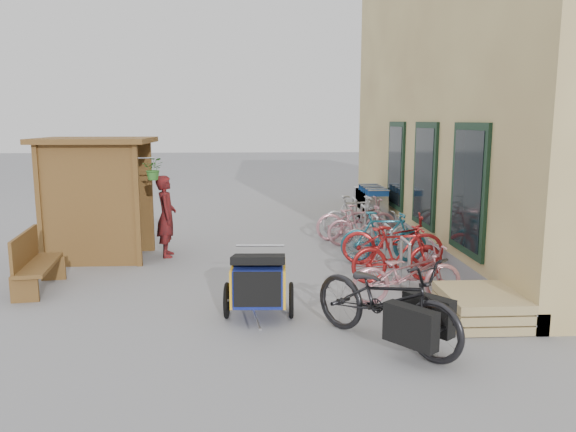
{
  "coord_description": "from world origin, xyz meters",
  "views": [
    {
      "loc": [
        -0.03,
        -8.63,
        2.73
      ],
      "look_at": [
        0.5,
        1.5,
        1.0
      ],
      "focal_mm": 35.0,
      "sensor_mm": 36.0,
      "label": 1
    }
  ],
  "objects_px": {
    "bike_3": "(384,237)",
    "bike_4": "(379,233)",
    "bike_7": "(355,215)",
    "bench": "(33,261)",
    "bike_0": "(407,274)",
    "bike_2": "(392,240)",
    "bike_5": "(362,225)",
    "shopping_carts": "(370,200)",
    "person_kiosk": "(166,216)",
    "cargo_bike": "(387,300)",
    "bike_1": "(398,254)",
    "pallet_stack": "(481,307)",
    "kiosk": "(93,182)",
    "bike_6": "(356,219)",
    "child_trailer": "(259,280)"
  },
  "relations": [
    {
      "from": "cargo_bike",
      "to": "bike_7",
      "type": "bearing_deg",
      "value": 44.21
    },
    {
      "from": "cargo_bike",
      "to": "bike_5",
      "type": "distance_m",
      "value": 5.54
    },
    {
      "from": "pallet_stack",
      "to": "bike_2",
      "type": "height_order",
      "value": "bike_2"
    },
    {
      "from": "pallet_stack",
      "to": "bike_7",
      "type": "relative_size",
      "value": 0.74
    },
    {
      "from": "bike_3",
      "to": "bike_4",
      "type": "xyz_separation_m",
      "value": [
        0.08,
        0.82,
        -0.09
      ]
    },
    {
      "from": "kiosk",
      "to": "pallet_stack",
      "type": "xyz_separation_m",
      "value": [
        6.28,
        -3.87,
        -1.34
      ]
    },
    {
      "from": "bench",
      "to": "bike_7",
      "type": "xyz_separation_m",
      "value": [
        5.94,
        4.16,
        -0.01
      ]
    },
    {
      "from": "bike_0",
      "to": "bike_2",
      "type": "height_order",
      "value": "bike_2"
    },
    {
      "from": "bike_7",
      "to": "bench",
      "type": "bearing_deg",
      "value": 114.44
    },
    {
      "from": "bike_4",
      "to": "shopping_carts",
      "type": "bearing_deg",
      "value": -22.47
    },
    {
      "from": "shopping_carts",
      "to": "cargo_bike",
      "type": "xyz_separation_m",
      "value": [
        -1.48,
        -8.54,
        -0.02
      ]
    },
    {
      "from": "shopping_carts",
      "to": "bike_1",
      "type": "relative_size",
      "value": 1.35
    },
    {
      "from": "bike_2",
      "to": "bike_4",
      "type": "xyz_separation_m",
      "value": [
        -0.03,
        1.07,
        -0.08
      ]
    },
    {
      "from": "person_kiosk",
      "to": "bike_7",
      "type": "height_order",
      "value": "person_kiosk"
    },
    {
      "from": "bike_2",
      "to": "bike_6",
      "type": "height_order",
      "value": "bike_2"
    },
    {
      "from": "person_kiosk",
      "to": "bike_4",
      "type": "relative_size",
      "value": 1.05
    },
    {
      "from": "kiosk",
      "to": "pallet_stack",
      "type": "height_order",
      "value": "kiosk"
    },
    {
      "from": "person_kiosk",
      "to": "bike_3",
      "type": "bearing_deg",
      "value": -105.77
    },
    {
      "from": "kiosk",
      "to": "bench",
      "type": "xyz_separation_m",
      "value": [
        -0.4,
        -2.1,
        -1.06
      ]
    },
    {
      "from": "bike_3",
      "to": "bike_7",
      "type": "relative_size",
      "value": 1.03
    },
    {
      "from": "bike_7",
      "to": "bike_0",
      "type": "bearing_deg",
      "value": 168.59
    },
    {
      "from": "pallet_stack",
      "to": "bike_2",
      "type": "bearing_deg",
      "value": 99.35
    },
    {
      "from": "bench",
      "to": "bike_7",
      "type": "height_order",
      "value": "bike_7"
    },
    {
      "from": "bike_5",
      "to": "bike_6",
      "type": "relative_size",
      "value": 0.82
    },
    {
      "from": "bike_1",
      "to": "bike_7",
      "type": "xyz_separation_m",
      "value": [
        -0.05,
        4.02,
        -0.01
      ]
    },
    {
      "from": "bike_5",
      "to": "bike_7",
      "type": "relative_size",
      "value": 0.95
    },
    {
      "from": "bike_5",
      "to": "bike_7",
      "type": "xyz_separation_m",
      "value": [
        0.04,
        1.18,
        0.02
      ]
    },
    {
      "from": "cargo_bike",
      "to": "bike_2",
      "type": "distance_m",
      "value": 3.93
    },
    {
      "from": "bike_5",
      "to": "bike_6",
      "type": "bearing_deg",
      "value": 2.05
    },
    {
      "from": "kiosk",
      "to": "bench",
      "type": "height_order",
      "value": "kiosk"
    },
    {
      "from": "cargo_bike",
      "to": "pallet_stack",
      "type": "bearing_deg",
      "value": -12.73
    },
    {
      "from": "shopping_carts",
      "to": "bike_3",
      "type": "relative_size",
      "value": 1.34
    },
    {
      "from": "bike_3",
      "to": "shopping_carts",
      "type": "bearing_deg",
      "value": -3.8
    },
    {
      "from": "kiosk",
      "to": "bike_0",
      "type": "distance_m",
      "value": 6.34
    },
    {
      "from": "bike_4",
      "to": "bike_7",
      "type": "xyz_separation_m",
      "value": [
        -0.2,
        1.8,
        0.07
      ]
    },
    {
      "from": "kiosk",
      "to": "bike_2",
      "type": "bearing_deg",
      "value": -7.94
    },
    {
      "from": "bench",
      "to": "bike_1",
      "type": "relative_size",
      "value": 0.95
    },
    {
      "from": "bench",
      "to": "shopping_carts",
      "type": "xyz_separation_m",
      "value": [
        6.68,
        6.03,
        0.09
      ]
    },
    {
      "from": "bench",
      "to": "bike_4",
      "type": "height_order",
      "value": "bench"
    },
    {
      "from": "bike_0",
      "to": "bike_7",
      "type": "distance_m",
      "value": 5.09
    },
    {
      "from": "cargo_bike",
      "to": "bike_3",
      "type": "height_order",
      "value": "cargo_bike"
    },
    {
      "from": "pallet_stack",
      "to": "child_trailer",
      "type": "distance_m",
      "value": 3.08
    },
    {
      "from": "bike_0",
      "to": "bike_6",
      "type": "distance_m",
      "value": 4.54
    },
    {
      "from": "bike_7",
      "to": "bike_5",
      "type": "bearing_deg",
      "value": 167.68
    },
    {
      "from": "bench",
      "to": "cargo_bike",
      "type": "xyz_separation_m",
      "value": [
        5.2,
        -2.51,
        0.08
      ]
    },
    {
      "from": "bike_0",
      "to": "bike_5",
      "type": "height_order",
      "value": "bike_5"
    },
    {
      "from": "bike_0",
      "to": "bike_5",
      "type": "distance_m",
      "value": 3.91
    },
    {
      "from": "person_kiosk",
      "to": "bike_7",
      "type": "bearing_deg",
      "value": -71.69
    },
    {
      "from": "bike_2",
      "to": "bike_7",
      "type": "bearing_deg",
      "value": 15.0
    },
    {
      "from": "bike_4",
      "to": "bike_2",
      "type": "bearing_deg",
      "value": 167.39
    }
  ]
}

